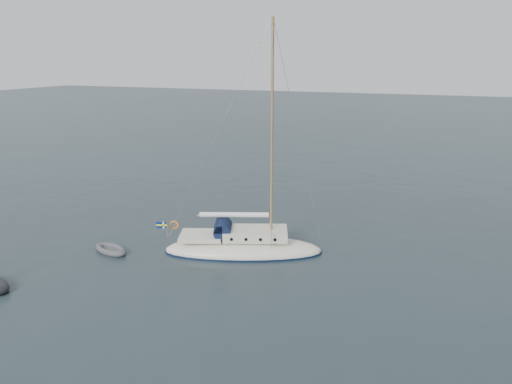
% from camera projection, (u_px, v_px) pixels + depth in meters
% --- Properties ---
extents(ground, '(300.00, 300.00, 0.00)m').
position_uv_depth(ground, '(253.00, 261.00, 30.87)').
color(ground, black).
rests_on(ground, ground).
extents(sailboat, '(10.61, 3.17, 15.11)m').
position_uv_depth(sailboat, '(243.00, 236.00, 31.87)').
color(sailboat, '#EFE2CE').
rests_on(sailboat, ground).
extents(dinghy, '(2.76, 1.25, 0.40)m').
position_uv_depth(dinghy, '(111.00, 250.00, 32.24)').
color(dinghy, '#4E4E53').
rests_on(dinghy, ground).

